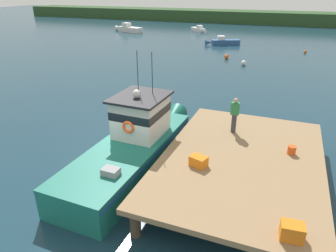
{
  "coord_description": "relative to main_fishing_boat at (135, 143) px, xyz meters",
  "views": [
    {
      "loc": [
        5.94,
        -10.78,
        7.27
      ],
      "look_at": [
        1.2,
        1.27,
        1.4
      ],
      "focal_mm": 32.99,
      "sensor_mm": 36.0,
      "label": 1
    }
  ],
  "objects": [
    {
      "name": "moored_boat_far_left",
      "position": [
        -9.79,
        43.57,
        -0.63
      ],
      "size": [
        3.66,
        3.64,
        1.09
      ],
      "color": "silver",
      "rests_on": "ground"
    },
    {
      "name": "deckhand_by_the_boat",
      "position": [
        3.83,
        2.33,
        1.05
      ],
      "size": [
        0.36,
        0.22,
        1.63
      ],
      "color": "#383842",
      "rests_on": "dock"
    },
    {
      "name": "main_fishing_boat",
      "position": [
        0.0,
        0.0,
        0.0
      ],
      "size": [
        2.76,
        9.85,
        4.8
      ],
      "color": "#196B5B",
      "rests_on": "ground"
    },
    {
      "name": "crate_single_by_cleat",
      "position": [
        3.17,
        -1.06,
        0.38
      ],
      "size": [
        0.71,
        0.6,
        0.38
      ],
      "primitive_type": "cube",
      "rotation": [
        0.0,
        0.0,
        -0.31
      ],
      "color": "orange",
      "rests_on": "dock"
    },
    {
      "name": "moored_boat_off_the_point",
      "position": [
        -2.97,
        31.99,
        -0.6
      ],
      "size": [
        4.6,
        2.8,
        1.18
      ],
      "color": "#285184",
      "rests_on": "ground"
    },
    {
      "name": "mooring_buoy_channel_marker",
      "position": [
        1.53,
        20.85,
        -0.75
      ],
      "size": [
        0.51,
        0.51,
        0.51
      ],
      "primitive_type": "sphere",
      "color": "silver",
      "rests_on": "ground"
    },
    {
      "name": "crate_single_far",
      "position": [
        6.47,
        -3.65,
        0.43
      ],
      "size": [
        0.64,
        0.5,
        0.47
      ],
      "primitive_type": "cube",
      "rotation": [
        0.0,
        0.0,
        0.1
      ],
      "color": "orange",
      "rests_on": "dock"
    },
    {
      "name": "dock",
      "position": [
        4.58,
        0.17,
        0.07
      ],
      "size": [
        6.0,
        9.0,
        1.2
      ],
      "color": "#4C3D2D",
      "rests_on": "ground"
    },
    {
      "name": "far_shoreline",
      "position": [
        -0.22,
        62.17,
        0.19
      ],
      "size": [
        120.0,
        8.0,
        2.4
      ],
      "primitive_type": "cube",
      "color": "#284723",
      "rests_on": "ground"
    },
    {
      "name": "bait_bucket",
      "position": [
        6.36,
        1.14,
        0.36
      ],
      "size": [
        0.32,
        0.32,
        0.34
      ],
      "primitive_type": "cylinder",
      "color": "#E04C19",
      "rests_on": "dock"
    },
    {
      "name": "mooring_buoy_spare_mooring",
      "position": [
        7.38,
        29.98,
        -0.84
      ],
      "size": [
        0.34,
        0.34,
        0.34
      ],
      "primitive_type": "sphere",
      "color": "#EA5B19",
      "rests_on": "ground"
    },
    {
      "name": "ground_plane",
      "position": [
        -0.22,
        0.17,
        -1.01
      ],
      "size": [
        200.0,
        200.0,
        0.0
      ],
      "primitive_type": "plane",
      "color": "#193847"
    },
    {
      "name": "moored_boat_mid_harbor",
      "position": [
        -21.18,
        38.89,
        -0.49
      ],
      "size": [
        5.95,
        2.98,
        1.5
      ],
      "color": "silver",
      "rests_on": "ground"
    },
    {
      "name": "mooring_buoy_inshore",
      "position": [
        -0.71,
        23.27,
        -0.76
      ],
      "size": [
        0.5,
        0.5,
        0.5
      ],
      "primitive_type": "sphere",
      "color": "#EA5B19",
      "rests_on": "ground"
    }
  ]
}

